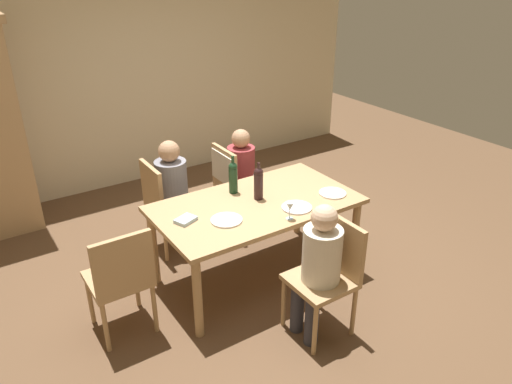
# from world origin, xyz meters

# --- Properties ---
(ground_plane) EXTENTS (10.00, 10.00, 0.00)m
(ground_plane) POSITION_xyz_m (0.00, 0.00, 0.00)
(ground_plane) COLOR brown
(rear_room_partition) EXTENTS (6.40, 0.12, 2.70)m
(rear_room_partition) POSITION_xyz_m (0.00, 2.69, 1.35)
(rear_room_partition) COLOR beige
(rear_room_partition) RESTS_ON ground_plane
(dining_table) EXTENTS (1.73, 0.97, 0.75)m
(dining_table) POSITION_xyz_m (0.00, 0.00, 0.67)
(dining_table) COLOR tan
(dining_table) RESTS_ON ground_plane
(chair_far_left) EXTENTS (0.44, 0.44, 0.92)m
(chair_far_left) POSITION_xyz_m (-0.48, 0.87, 0.53)
(chair_far_left) COLOR tan
(chair_far_left) RESTS_ON ground_plane
(chair_near) EXTENTS (0.44, 0.44, 0.92)m
(chair_near) POSITION_xyz_m (0.09, -0.87, 0.53)
(chair_near) COLOR tan
(chair_near) RESTS_ON ground_plane
(chair_far_right) EXTENTS (0.46, 0.44, 0.92)m
(chair_far_right) POSITION_xyz_m (0.27, 0.87, 0.59)
(chair_far_right) COLOR tan
(chair_far_right) RESTS_ON ground_plane
(chair_left_end) EXTENTS (0.44, 0.44, 0.92)m
(chair_left_end) POSITION_xyz_m (-1.25, -0.09, 0.53)
(chair_left_end) COLOR tan
(chair_left_end) RESTS_ON ground_plane
(person_woman_host) EXTENTS (0.35, 0.30, 1.12)m
(person_woman_host) POSITION_xyz_m (-0.36, 0.87, 0.65)
(person_woman_host) COLOR #33333D
(person_woman_host) RESTS_ON ground_plane
(person_man_bearded) EXTENTS (0.33, 0.29, 1.10)m
(person_man_bearded) POSITION_xyz_m (-0.03, -0.87, 0.64)
(person_man_bearded) COLOR #33333D
(person_man_bearded) RESTS_ON ground_plane
(person_man_guest) EXTENTS (0.33, 0.28, 1.09)m
(person_man_guest) POSITION_xyz_m (0.42, 0.87, 0.63)
(person_man_guest) COLOR #33333D
(person_man_guest) RESTS_ON ground_plane
(wine_bottle_tall_green) EXTENTS (0.08, 0.08, 0.34)m
(wine_bottle_tall_green) POSITION_xyz_m (0.06, 0.05, 0.90)
(wine_bottle_tall_green) COLOR black
(wine_bottle_tall_green) RESTS_ON dining_table
(wine_bottle_dark_red) EXTENTS (0.08, 0.08, 0.35)m
(wine_bottle_dark_red) POSITION_xyz_m (-0.06, 0.28, 0.90)
(wine_bottle_dark_red) COLOR #19381E
(wine_bottle_dark_red) RESTS_ON dining_table
(wine_glass_near_left) EXTENTS (0.07, 0.07, 0.15)m
(wine_glass_near_left) POSITION_xyz_m (0.07, -0.38, 0.86)
(wine_glass_near_left) COLOR silver
(wine_glass_near_left) RESTS_ON dining_table
(wine_glass_centre) EXTENTS (0.07, 0.07, 0.15)m
(wine_glass_centre) POSITION_xyz_m (0.15, 0.20, 0.86)
(wine_glass_centre) COLOR silver
(wine_glass_centre) RESTS_ON dining_table
(dinner_plate_host) EXTENTS (0.26, 0.26, 0.01)m
(dinner_plate_host) POSITION_xyz_m (-0.37, -0.13, 0.76)
(dinner_plate_host) COLOR silver
(dinner_plate_host) RESTS_ON dining_table
(dinner_plate_guest_left) EXTENTS (0.24, 0.24, 0.01)m
(dinner_plate_guest_left) POSITION_xyz_m (0.66, -0.23, 0.76)
(dinner_plate_guest_left) COLOR white
(dinner_plate_guest_left) RESTS_ON dining_table
(dinner_plate_guest_right) EXTENTS (0.25, 0.25, 0.01)m
(dinner_plate_guest_right) POSITION_xyz_m (0.23, -0.27, 0.76)
(dinner_plate_guest_right) COLOR white
(dinner_plate_guest_right) RESTS_ON dining_table
(folded_napkin) EXTENTS (0.19, 0.17, 0.03)m
(folded_napkin) POSITION_xyz_m (-0.65, 0.03, 0.76)
(folded_napkin) COLOR #ADC6D6
(folded_napkin) RESTS_ON dining_table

